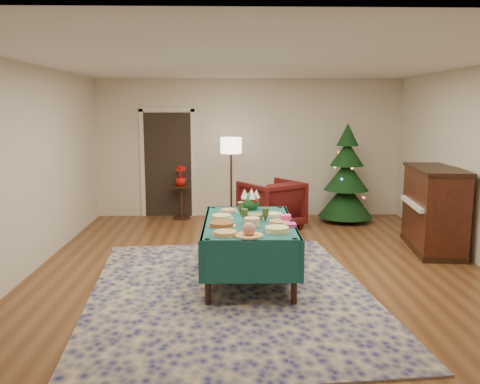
{
  "coord_description": "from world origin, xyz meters",
  "views": [
    {
      "loc": [
        -0.44,
        -6.51,
        2.13
      ],
      "look_at": [
        -0.25,
        0.63,
        0.95
      ],
      "focal_mm": 38.0,
      "sensor_mm": 36.0,
      "label": 1
    }
  ],
  "objects_px": {
    "floor_lamp": "(231,151)",
    "potted_plant": "(181,180)",
    "christmas_tree": "(346,178)",
    "gift_box": "(286,219)",
    "buffet_table": "(249,233)",
    "piano": "(434,210)",
    "side_table": "(181,203)",
    "armchair": "(271,202)"
  },
  "relations": [
    {
      "from": "buffet_table",
      "to": "gift_box",
      "type": "bearing_deg",
      "value": -13.22
    },
    {
      "from": "floor_lamp",
      "to": "side_table",
      "type": "distance_m",
      "value": 1.47
    },
    {
      "from": "side_table",
      "to": "gift_box",
      "type": "bearing_deg",
      "value": -66.44
    },
    {
      "from": "floor_lamp",
      "to": "potted_plant",
      "type": "xyz_separation_m",
      "value": [
        -0.97,
        0.38,
        -0.6
      ]
    },
    {
      "from": "potted_plant",
      "to": "christmas_tree",
      "type": "height_order",
      "value": "christmas_tree"
    },
    {
      "from": "armchair",
      "to": "floor_lamp",
      "type": "relative_size",
      "value": 0.59
    },
    {
      "from": "armchair",
      "to": "christmas_tree",
      "type": "relative_size",
      "value": 0.51
    },
    {
      "from": "potted_plant",
      "to": "side_table",
      "type": "bearing_deg",
      "value": 90.0
    },
    {
      "from": "christmas_tree",
      "to": "piano",
      "type": "bearing_deg",
      "value": -66.8
    },
    {
      "from": "gift_box",
      "to": "potted_plant",
      "type": "bearing_deg",
      "value": 113.56
    },
    {
      "from": "side_table",
      "to": "christmas_tree",
      "type": "xyz_separation_m",
      "value": [
        3.14,
        -0.3,
        0.52
      ]
    },
    {
      "from": "armchair",
      "to": "gift_box",
      "type": "bearing_deg",
      "value": 56.31
    },
    {
      "from": "armchair",
      "to": "piano",
      "type": "distance_m",
      "value": 2.76
    },
    {
      "from": "floor_lamp",
      "to": "side_table",
      "type": "xyz_separation_m",
      "value": [
        -0.97,
        0.38,
        -1.04
      ]
    },
    {
      "from": "christmas_tree",
      "to": "piano",
      "type": "distance_m",
      "value": 2.2
    },
    {
      "from": "gift_box",
      "to": "armchair",
      "type": "bearing_deg",
      "value": 88.45
    },
    {
      "from": "gift_box",
      "to": "floor_lamp",
      "type": "bearing_deg",
      "value": 100.88
    },
    {
      "from": "buffet_table",
      "to": "side_table",
      "type": "distance_m",
      "value": 3.77
    },
    {
      "from": "buffet_table",
      "to": "christmas_tree",
      "type": "bearing_deg",
      "value": 58.8
    },
    {
      "from": "christmas_tree",
      "to": "gift_box",
      "type": "bearing_deg",
      "value": -114.43
    },
    {
      "from": "potted_plant",
      "to": "christmas_tree",
      "type": "bearing_deg",
      "value": -5.45
    },
    {
      "from": "side_table",
      "to": "piano",
      "type": "height_order",
      "value": "piano"
    },
    {
      "from": "gift_box",
      "to": "armchair",
      "type": "distance_m",
      "value": 2.88
    },
    {
      "from": "buffet_table",
      "to": "piano",
      "type": "xyz_separation_m",
      "value": [
        2.84,
        1.27,
        0.02
      ]
    },
    {
      "from": "floor_lamp",
      "to": "gift_box",
      "type": "bearing_deg",
      "value": -79.12
    },
    {
      "from": "gift_box",
      "to": "side_table",
      "type": "distance_m",
      "value": 4.05
    },
    {
      "from": "floor_lamp",
      "to": "piano",
      "type": "relative_size",
      "value": 1.05
    },
    {
      "from": "armchair",
      "to": "side_table",
      "type": "bearing_deg",
      "value": -58.01
    },
    {
      "from": "gift_box",
      "to": "piano",
      "type": "xyz_separation_m",
      "value": [
        2.4,
        1.37,
        -0.18
      ]
    },
    {
      "from": "side_table",
      "to": "christmas_tree",
      "type": "bearing_deg",
      "value": -5.45
    },
    {
      "from": "piano",
      "to": "christmas_tree",
      "type": "bearing_deg",
      "value": 113.2
    },
    {
      "from": "buffet_table",
      "to": "potted_plant",
      "type": "bearing_deg",
      "value": 107.94
    },
    {
      "from": "potted_plant",
      "to": "floor_lamp",
      "type": "bearing_deg",
      "value": -21.31
    },
    {
      "from": "christmas_tree",
      "to": "piano",
      "type": "xyz_separation_m",
      "value": [
        0.86,
        -2.01,
        -0.22
      ]
    },
    {
      "from": "side_table",
      "to": "potted_plant",
      "type": "xyz_separation_m",
      "value": [
        0.0,
        -0.0,
        0.44
      ]
    },
    {
      "from": "potted_plant",
      "to": "piano",
      "type": "bearing_deg",
      "value": -29.97
    },
    {
      "from": "buffet_table",
      "to": "piano",
      "type": "bearing_deg",
      "value": 24.01
    },
    {
      "from": "gift_box",
      "to": "side_table",
      "type": "bearing_deg",
      "value": 113.56
    },
    {
      "from": "buffet_table",
      "to": "floor_lamp",
      "type": "height_order",
      "value": "floor_lamp"
    },
    {
      "from": "gift_box",
      "to": "armchair",
      "type": "xyz_separation_m",
      "value": [
        0.08,
        2.86,
        -0.32
      ]
    },
    {
      "from": "gift_box",
      "to": "armchair",
      "type": "relative_size",
      "value": 0.13
    },
    {
      "from": "buffet_table",
      "to": "gift_box",
      "type": "distance_m",
      "value": 0.5
    }
  ]
}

